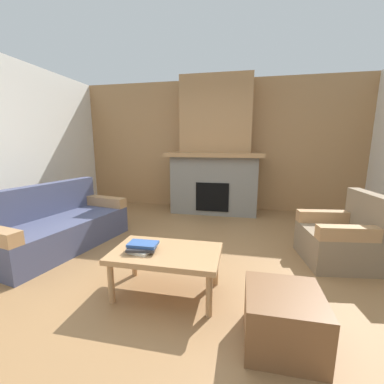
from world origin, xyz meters
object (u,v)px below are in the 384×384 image
Objects in this scene: ottoman at (283,319)px; couch at (57,227)px; coffee_table at (166,256)px; fireplace at (215,156)px; armchair at (342,239)px.

couch is at bearing 157.19° from ottoman.
coffee_table is at bearing -22.46° from couch.
ottoman is (0.88, -3.46, -0.96)m from fireplace.
fireplace reaches higher than coffee_table.
armchair is 0.85× the size of coffee_table.
armchair is 1.71m from ottoman.
fireplace is at bearing 88.07° from coffee_table.
fireplace reaches higher than couch.
fireplace reaches higher than armchair.
armchair is at bearing 29.09° from coffee_table.
couch is at bearing -129.56° from fireplace.
fireplace is 3.13m from coffee_table.
fireplace is 5.19× the size of ottoman.
couch reaches higher than coffee_table.
couch is at bearing -175.37° from armchair.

